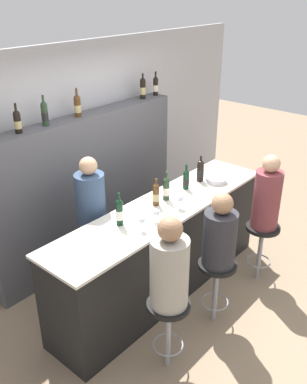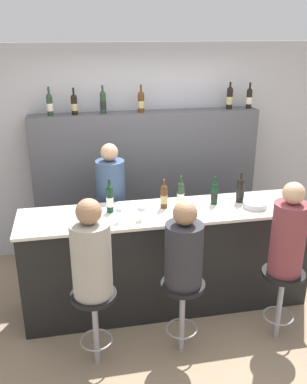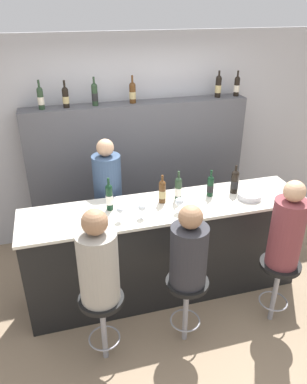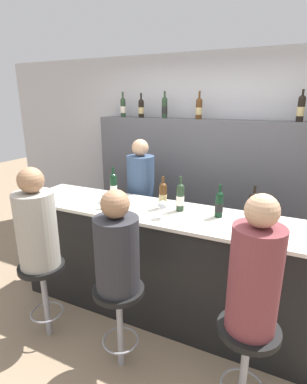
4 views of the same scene
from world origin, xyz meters
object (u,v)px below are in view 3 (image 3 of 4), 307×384
(wine_bottle_counter_1, at_px, (162,191))
(wine_bottle_counter_4, at_px, (235,181))
(bar_stool_left, at_px, (102,311))
(wine_bottle_counter_2, at_px, (178,189))
(guest_seated_left, at_px, (98,262))
(guest_seated_middle, at_px, (189,251))
(wine_bottle_backbar_2, at_px, (95,94))
(metal_bowl, at_px, (250,196))
(wine_bottle_backbar_5, at_px, (237,86))
(wine_glass_1, at_px, (142,208))
(wine_bottle_backbar_3, at_px, (133,92))
(bar_stool_middle, at_px, (187,294))
(wine_bottle_counter_3, at_px, (210,186))
(wine_bottle_backbar_0, at_px, (41,98))
(wine_glass_0, at_px, (120,211))
(wine_bottle_backbar_4, at_px, (218,86))
(bar_stool_right, at_px, (278,276))
(bartender, at_px, (109,213))
(wine_bottle_counter_0, at_px, (109,197))
(wine_glass_2, at_px, (179,202))
(wine_bottle_backbar_1, at_px, (66,97))
(guest_seated_right, at_px, (287,229))

(wine_bottle_counter_1, relative_size, wine_bottle_counter_4, 0.96)
(wine_bottle_counter_1, relative_size, bar_stool_left, 0.42)
(wine_bottle_counter_2, height_order, guest_seated_left, guest_seated_left)
(bar_stool_left, relative_size, guest_seated_middle, 0.94)
(wine_bottle_backbar_2, height_order, metal_bowl, wine_bottle_backbar_2)
(wine_bottle_backbar_5, bearing_deg, guest_seated_middle, -124.36)
(wine_glass_1, bearing_deg, wine_bottle_counter_4, 12.26)
(wine_bottle_backbar_3, xyz_separation_m, guest_seated_left, (-0.74, -1.91, -0.87))
(wine_bottle_backbar_2, height_order, bar_stool_middle, wine_bottle_backbar_2)
(wine_bottle_counter_3, height_order, guest_seated_left, guest_seated_left)
(wine_bottle_backbar_0, relative_size, wine_glass_0, 2.20)
(wine_bottle_counter_4, bearing_deg, wine_bottle_counter_2, 180.00)
(wine_bottle_counter_4, distance_m, guest_seated_middle, 1.15)
(wine_bottle_backbar_4, relative_size, bar_stool_right, 0.45)
(wine_bottle_counter_2, distance_m, wine_bottle_backbar_5, 1.76)
(wine_bottle_backbar_4, bearing_deg, guest_seated_middle, -118.90)
(wine_bottle_counter_1, height_order, wine_bottle_backbar_5, wine_bottle_backbar_5)
(wine_bottle_counter_4, height_order, wine_glass_1, wine_bottle_counter_4)
(wine_bottle_backbar_5, xyz_separation_m, bartender, (-1.78, -0.64, -1.19))
(wine_bottle_counter_0, height_order, bar_stool_right, wine_bottle_counter_0)
(wine_bottle_backbar_3, bearing_deg, wine_glass_2, -84.40)
(wine_bottle_backbar_1, bearing_deg, metal_bowl, -37.15)
(wine_bottle_counter_4, bearing_deg, wine_bottle_backbar_3, 126.67)
(wine_bottle_backbar_5, relative_size, metal_bowl, 1.28)
(bar_stool_middle, bearing_deg, guest_seated_left, 180.00)
(wine_bottle_backbar_5, distance_m, guest_seated_right, 2.13)
(wine_bottle_backbar_3, height_order, guest_seated_left, wine_bottle_backbar_3)
(wine_bottle_counter_2, relative_size, bartender, 0.20)
(wine_bottle_backbar_2, distance_m, bar_stool_right, 2.75)
(wine_bottle_backbar_1, bearing_deg, wine_glass_2, -56.33)
(wine_bottle_backbar_3, height_order, wine_glass_0, wine_bottle_backbar_3)
(wine_bottle_backbar_2, relative_size, wine_glass_2, 2.07)
(metal_bowl, xyz_separation_m, guest_seated_middle, (-0.90, -0.63, -0.07))
(bar_stool_left, xyz_separation_m, bar_stool_right, (1.70, 0.00, 0.00))
(wine_bottle_counter_1, distance_m, metal_bowl, 0.92)
(wine_bottle_counter_3, relative_size, wine_bottle_backbar_5, 0.94)
(wine_bottle_backbar_3, xyz_separation_m, bartender, (-0.45, -0.64, -1.19))
(guest_seated_left, bearing_deg, wine_bottle_counter_1, 46.09)
(wine_bottle_backbar_4, xyz_separation_m, wine_glass_0, (-1.53, -1.35, -0.78))
(wine_bottle_counter_4, bearing_deg, wine_bottle_counter_0, -180.00)
(wine_bottle_backbar_3, height_order, guest_seated_right, wine_bottle_backbar_3)
(wine_glass_0, distance_m, guest_seated_right, 1.52)
(guest_seated_middle, bearing_deg, wine_bottle_backbar_4, 61.10)
(wine_bottle_counter_4, relative_size, wine_bottle_backbar_4, 0.97)
(bar_stool_right, bearing_deg, wine_bottle_counter_1, 139.30)
(wine_bottle_counter_2, height_order, bar_stool_middle, wine_bottle_counter_2)
(wine_bottle_backbar_0, xyz_separation_m, guest_seated_right, (2.00, -1.91, -0.86))
(wine_glass_2, xyz_separation_m, bartender, (-0.58, 0.71, -0.43))
(bar_stool_left, bearing_deg, guest_seated_right, 0.00)
(bar_stool_left, bearing_deg, wine_bottle_backbar_2, 81.23)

